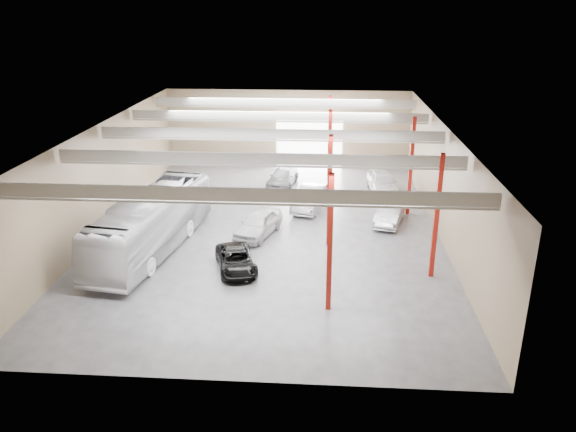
# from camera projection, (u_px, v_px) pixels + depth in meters

# --- Properties ---
(depot_shell) EXTENTS (22.12, 32.12, 7.06)m
(depot_shell) POSITION_uv_depth(u_px,v_px,m) (273.00, 156.00, 36.11)
(depot_shell) COLOR #45454A
(depot_shell) RESTS_ON ground
(coach_bus) EXTENTS (4.77, 12.98, 3.53)m
(coach_bus) POSITION_uv_depth(u_px,v_px,m) (152.00, 223.00, 33.92)
(coach_bus) COLOR silver
(coach_bus) RESTS_ON ground
(black_sedan) EXTENTS (3.19, 4.78, 1.22)m
(black_sedan) POSITION_uv_depth(u_px,v_px,m) (236.00, 260.00, 31.71)
(black_sedan) COLOR black
(black_sedan) RESTS_ON ground
(car_row_a) EXTENTS (3.23, 5.04, 1.60)m
(car_row_a) POSITION_uv_depth(u_px,v_px,m) (258.00, 224.00, 36.45)
(car_row_a) COLOR silver
(car_row_a) RESTS_ON ground
(car_row_b) EXTENTS (2.94, 5.28, 1.65)m
(car_row_b) POSITION_uv_depth(u_px,v_px,m) (311.00, 198.00, 41.18)
(car_row_b) COLOR silver
(car_row_b) RESTS_ON ground
(car_row_c) EXTENTS (2.73, 5.07, 1.40)m
(car_row_c) POSITION_uv_depth(u_px,v_px,m) (283.00, 177.00, 46.58)
(car_row_c) COLOR slate
(car_row_c) RESTS_ON ground
(car_right_near) EXTENTS (2.69, 4.77, 1.49)m
(car_right_near) POSITION_uv_depth(u_px,v_px,m) (390.00, 213.00, 38.52)
(car_right_near) COLOR #B3B2B8
(car_right_near) RESTS_ON ground
(car_right_far) EXTENTS (2.52, 5.23, 1.72)m
(car_right_far) POSITION_uv_depth(u_px,v_px,m) (382.00, 182.00, 44.67)
(car_right_far) COLOR silver
(car_right_far) RESTS_ON ground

